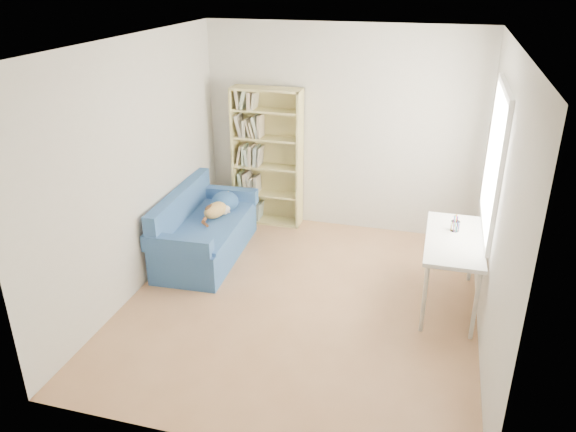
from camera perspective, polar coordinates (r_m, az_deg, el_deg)
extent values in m
plane|color=#A16F48|center=(5.90, 1.38, -8.67)|extent=(4.00, 4.00, 0.00)
cube|color=silver|center=(7.18, 5.45, 8.67)|extent=(3.50, 0.04, 2.60)
cube|color=silver|center=(3.59, -6.34, -7.75)|extent=(3.50, 0.04, 2.60)
cube|color=silver|center=(5.95, -15.11, 4.70)|extent=(0.04, 4.00, 2.60)
cube|color=silver|center=(5.21, 20.54, 1.20)|extent=(0.04, 4.00, 2.60)
cube|color=white|center=(5.00, 1.68, 17.29)|extent=(3.50, 4.00, 0.04)
cube|color=white|center=(5.70, 20.43, 5.30)|extent=(0.01, 1.20, 1.30)
cube|color=navy|center=(6.76, -8.26, -2.41)|extent=(0.85, 1.67, 0.41)
cube|color=navy|center=(6.72, -10.91, 1.00)|extent=(0.22, 1.64, 0.40)
cube|color=navy|center=(7.27, -6.10, 2.17)|extent=(0.78, 0.18, 0.18)
cube|color=navy|center=(6.04, -11.18, -2.91)|extent=(0.78, 0.18, 0.18)
cube|color=navy|center=(6.66, -8.21, -0.72)|extent=(0.83, 1.54, 0.05)
ellipsoid|color=#2C5690|center=(6.96, -6.42, 1.44)|extent=(0.33, 0.36, 0.25)
ellipsoid|color=#A46112|center=(6.74, -7.37, 0.61)|extent=(0.27, 0.43, 0.16)
ellipsoid|color=silver|center=(6.83, -6.55, 0.78)|extent=(0.15, 0.19, 0.10)
ellipsoid|color=#3B1F10|center=(6.70, -7.77, 0.77)|extent=(0.15, 0.22, 0.08)
sphere|color=#A46112|center=(6.96, -6.35, 1.78)|extent=(0.14, 0.14, 0.14)
cone|color=#A46112|center=(6.97, -6.42, 2.40)|extent=(0.06, 0.07, 0.07)
cone|color=#A46112|center=(6.92, -6.62, 2.21)|extent=(0.06, 0.07, 0.07)
cylinder|color=#2BDA65|center=(6.91, -6.60, 1.42)|extent=(0.11, 0.05, 0.11)
cylinder|color=#3B1F10|center=(6.57, -8.26, -0.41)|extent=(0.07, 0.16, 0.06)
cube|color=#D2C172|center=(7.49, -5.34, 6.19)|extent=(0.03, 0.28, 1.81)
cube|color=#D2C172|center=(7.24, 1.20, 5.65)|extent=(0.03, 0.28, 1.81)
cube|color=#D2C172|center=(7.13, -2.24, 12.76)|extent=(0.91, 0.28, 0.03)
cube|color=#D2C172|center=(7.68, -2.02, -0.40)|extent=(0.91, 0.28, 0.03)
cube|color=#D2C172|center=(7.47, -1.82, 6.24)|extent=(0.91, 0.02, 1.81)
cube|color=white|center=(5.75, 16.57, -2.35)|extent=(0.56, 1.21, 0.04)
cylinder|color=silver|center=(6.42, 18.23, -3.44)|extent=(0.04, 0.04, 0.71)
cylinder|color=silver|center=(5.45, 18.49, -8.67)|extent=(0.04, 0.04, 0.71)
cylinder|color=silver|center=(6.40, 14.18, -3.01)|extent=(0.04, 0.04, 0.71)
cylinder|color=silver|center=(5.43, 13.67, -8.17)|extent=(0.04, 0.04, 0.71)
cylinder|color=white|center=(5.88, 16.61, -0.98)|extent=(0.09, 0.09, 0.10)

